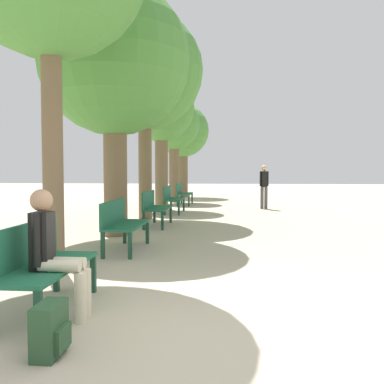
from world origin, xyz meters
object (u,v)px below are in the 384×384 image
tree_row_2 (145,72)px  tree_row_5 (182,132)px  bench_row_2 (154,206)px  bench_row_3 (172,197)px  bench_row_1 (122,221)px  bench_row_0 (39,261)px  tree_row_4 (174,126)px  bench_row_4 (183,192)px  tree_row_1 (114,62)px  tree_row_3 (161,111)px  backpack (50,330)px  pedestrian_near (264,184)px  person_seated (54,249)px

tree_row_2 → tree_row_5: 10.05m
bench_row_2 → bench_row_3: (0.00, 3.31, 0.00)m
bench_row_1 → bench_row_0: bearing=-90.0°
bench_row_3 → tree_row_4: bearing=96.5°
bench_row_4 → bench_row_2: bearing=-90.0°
tree_row_1 → tree_row_3: 6.33m
bench_row_2 → bench_row_1: bearing=-90.0°
backpack → pedestrian_near: size_ratio=0.26×
bench_row_0 → bench_row_2: same height
tree_row_1 → tree_row_5: size_ratio=1.12×
bench_row_2 → bench_row_4: 6.62m
bench_row_3 → tree_row_1: bearing=-96.6°
bench_row_3 → person_seated: (0.24, -10.13, 0.15)m
tree_row_3 → pedestrian_near: (3.74, 0.36, -2.65)m
pedestrian_near → bench_row_3: bearing=-150.8°
bench_row_2 → backpack: bench_row_2 is taller
bench_row_2 → pedestrian_near: bearing=58.0°
bench_row_0 → tree_row_2: 9.14m
bench_row_0 → bench_row_2: 6.62m
person_seated → backpack: bearing=-69.4°
bench_row_0 → bench_row_2: size_ratio=1.00×
bench_row_0 → tree_row_4: tree_row_4 is taller
tree_row_5 → backpack: 19.60m
tree_row_5 → person_seated: tree_row_5 is taller
tree_row_5 → backpack: (1.11, -19.30, -3.21)m
bench_row_2 → tree_row_4: size_ratio=0.33×
bench_row_0 → person_seated: (0.24, -0.19, 0.15)m
tree_row_1 → bench_row_2: bearing=70.5°
tree_row_2 → tree_row_3: size_ratio=1.24×
tree_row_2 → tree_row_4: bearing=90.0°
bench_row_0 → backpack: size_ratio=3.72×
tree_row_4 → pedestrian_near: 5.50m
bench_row_0 → bench_row_3: size_ratio=1.00×
bench_row_2 → pedestrian_near: size_ratio=0.96×
bench_row_2 → tree_row_4: bearing=93.9°
person_seated → tree_row_4: bearing=93.1°
tree_row_4 → person_seated: size_ratio=3.67×
bench_row_0 → bench_row_3: bearing=90.0°
bench_row_1 → tree_row_5: size_ratio=0.32×
bench_row_2 → backpack: (0.54, -7.60, -0.32)m
tree_row_1 → person_seated: (0.81, -5.21, -3.08)m
bench_row_2 → person_seated: person_seated is taller
bench_row_1 → tree_row_5: tree_row_5 is taller
bench_row_4 → backpack: bench_row_4 is taller
bench_row_1 → backpack: size_ratio=3.72×
tree_row_2 → pedestrian_near: 6.07m
bench_row_4 → pedestrian_near: bearing=-25.8°
bench_row_1 → tree_row_3: bearing=94.0°
bench_row_2 → tree_row_4: (-0.57, 8.28, 2.85)m
person_seated → pedestrian_near: 12.26m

